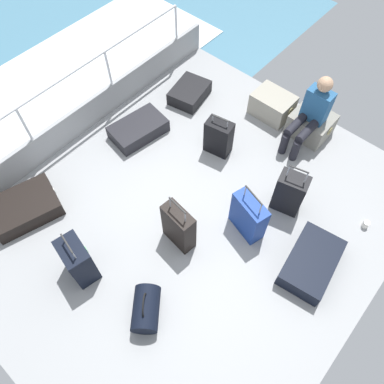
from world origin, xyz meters
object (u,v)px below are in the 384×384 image
(cargo_crate_1, at_px, (311,124))
(suitcase_6, at_px, (24,208))
(suitcase_2, at_px, (248,216))
(duffel_bag, at_px, (146,309))
(suitcase_5, at_px, (311,263))
(suitcase_4, at_px, (78,260))
(suitcase_7, at_px, (179,227))
(suitcase_8, at_px, (219,137))
(suitcase_3, at_px, (190,93))
(cargo_crate_0, at_px, (272,105))
(passenger_seated, at_px, (311,113))
(suitcase_0, at_px, (138,129))
(suitcase_1, at_px, (290,193))
(paper_cup, at_px, (366,224))

(cargo_crate_1, relative_size, suitcase_6, 0.62)
(suitcase_2, height_order, duffel_bag, suitcase_2)
(suitcase_5, height_order, suitcase_6, suitcase_5)
(suitcase_6, height_order, duffel_bag, duffel_bag)
(suitcase_4, distance_m, suitcase_7, 1.18)
(suitcase_2, bearing_deg, suitcase_8, 145.09)
(suitcase_3, xyz_separation_m, duffel_bag, (1.85, -2.80, 0.04))
(cargo_crate_1, relative_size, suitcase_5, 0.67)
(cargo_crate_0, height_order, cargo_crate_1, cargo_crate_0)
(passenger_seated, xyz_separation_m, suitcase_2, (0.25, -1.68, -0.24))
(suitcase_6, relative_size, suitcase_8, 1.46)
(cargo_crate_0, xyz_separation_m, suitcase_4, (-0.19, -3.50, 0.13))
(cargo_crate_1, height_order, suitcase_3, cargo_crate_1)
(suitcase_0, bearing_deg, passenger_seated, 38.62)
(suitcase_0, bearing_deg, suitcase_8, 26.55)
(suitcase_0, bearing_deg, suitcase_5, -2.38)
(cargo_crate_1, relative_size, suitcase_4, 0.78)
(suitcase_2, bearing_deg, cargo_crate_1, 97.73)
(suitcase_4, height_order, suitcase_7, suitcase_7)
(cargo_crate_1, distance_m, suitcase_3, 1.89)
(suitcase_1, xyz_separation_m, suitcase_6, (-2.42, -2.25, -0.20))
(suitcase_1, distance_m, suitcase_6, 3.31)
(cargo_crate_1, xyz_separation_m, suitcase_0, (-1.85, -1.65, -0.07))
(passenger_seated, height_order, suitcase_8, passenger_seated)
(cargo_crate_0, relative_size, duffel_bag, 1.13)
(suitcase_4, xyz_separation_m, paper_cup, (2.19, 2.69, -0.25))
(suitcase_4, distance_m, suitcase_6, 1.17)
(cargo_crate_0, distance_m, suitcase_4, 3.51)
(suitcase_6, bearing_deg, suitcase_7, 30.23)
(suitcase_1, relative_size, paper_cup, 8.09)
(cargo_crate_0, height_order, suitcase_4, suitcase_4)
(duffel_bag, bearing_deg, suitcase_1, 80.22)
(passenger_seated, relative_size, suitcase_8, 1.61)
(suitcase_5, height_order, suitcase_7, suitcase_7)
(cargo_crate_0, xyz_separation_m, paper_cup, (1.99, -0.81, -0.13))
(cargo_crate_1, height_order, suitcase_2, suitcase_2)
(cargo_crate_0, distance_m, suitcase_5, 2.46)
(suitcase_0, xyz_separation_m, suitcase_2, (2.10, -0.20, 0.19))
(suitcase_1, distance_m, suitcase_8, 1.24)
(cargo_crate_1, xyz_separation_m, suitcase_6, (-1.98, -3.52, -0.06))
(suitcase_0, bearing_deg, suitcase_1, 9.55)
(suitcase_8, bearing_deg, suitcase_5, -18.77)
(suitcase_2, xyz_separation_m, paper_cup, (1.11, 1.00, -0.24))
(cargo_crate_0, xyz_separation_m, suitcase_0, (-1.21, -1.60, -0.08))
(paper_cup, bearing_deg, suitcase_5, -104.82)
(suitcase_8, bearing_deg, paper_cup, 6.99)
(suitcase_6, distance_m, duffel_bag, 2.06)
(suitcase_0, relative_size, suitcase_6, 0.89)
(passenger_seated, xyz_separation_m, duffel_bag, (0.07, -3.23, -0.39))
(paper_cup, bearing_deg, cargo_crate_1, 147.61)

